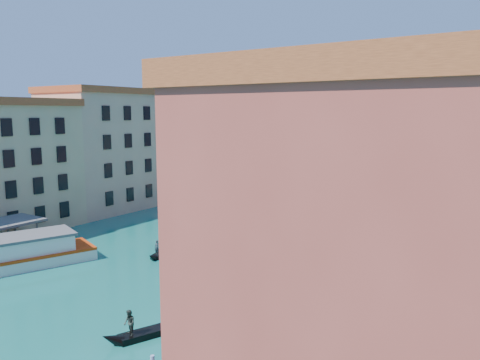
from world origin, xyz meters
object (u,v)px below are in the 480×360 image
object	(u,v)px
vaporetto_far	(277,192)
blue_dock	(268,318)
gondola_fore	(172,246)
gondola_right	(179,321)

from	to	relation	value
vaporetto_far	blue_dock	distance (m)	52.61
gondola_fore	gondola_right	xyz separation A→B (m)	(14.16, -15.10, 0.11)
gondola_right	blue_dock	distance (m)	6.96
vaporetto_far	gondola_fore	bearing A→B (deg)	-99.69
gondola_fore	gondola_right	bearing A→B (deg)	-61.26
gondola_right	blue_dock	world-z (taller)	gondola_right
vaporetto_far	gondola_right	world-z (taller)	vaporetto_far
vaporetto_far	gondola_fore	world-z (taller)	vaporetto_far
vaporetto_far	gondola_fore	size ratio (longest dim) A/B	1.65
blue_dock	gondola_right	bearing A→B (deg)	-126.87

